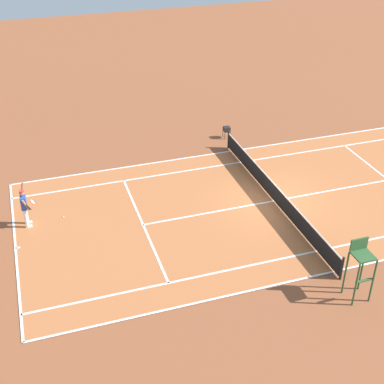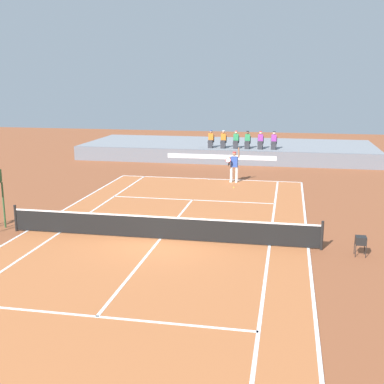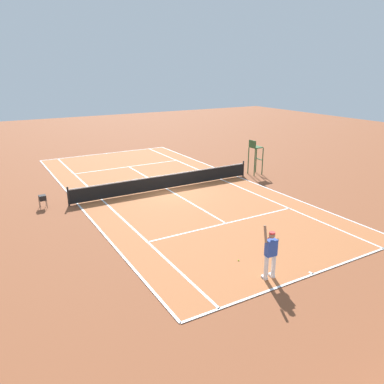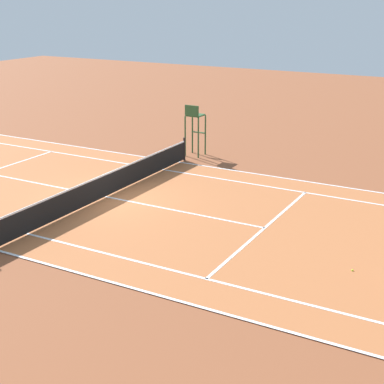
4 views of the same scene
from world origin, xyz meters
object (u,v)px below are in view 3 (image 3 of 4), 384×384
(umpire_chair, at_px, (255,153))
(ball_hopper, at_px, (42,198))
(tennis_player, at_px, (271,253))
(tennis_ball, at_px, (238,260))

(umpire_chair, xyz_separation_m, ball_hopper, (14.13, -0.38, -0.98))
(umpire_chair, distance_m, ball_hopper, 14.17)
(tennis_player, height_order, ball_hopper, tennis_player)
(tennis_player, bearing_deg, ball_hopper, -64.12)
(tennis_player, distance_m, ball_hopper, 12.95)
(tennis_ball, relative_size, ball_hopper, 0.10)
(tennis_player, distance_m, umpire_chair, 14.11)
(umpire_chair, height_order, ball_hopper, umpire_chair)
(tennis_player, xyz_separation_m, ball_hopper, (5.65, -11.65, -0.42))
(tennis_ball, bearing_deg, ball_hopper, -61.49)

